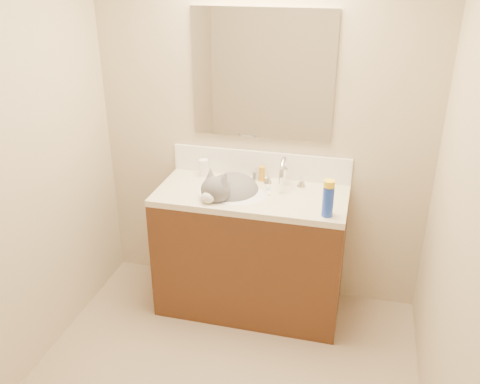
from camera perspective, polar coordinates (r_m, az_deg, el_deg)
The scene contains 16 objects.
room_shell at distance 2.08m, azimuth -4.70°, elevation 4.62°, with size 2.24×2.54×2.52m.
vanity_cabinet at distance 3.40m, azimuth 1.20°, elevation -6.96°, with size 1.20×0.55×0.82m, color #472512.
counter_slab at distance 3.19m, azimuth 1.26°, elevation -0.40°, with size 1.20×0.55×0.04m, color beige.
basin at distance 3.22m, azimuth -0.95°, elevation -1.20°, with size 0.45×0.36×0.14m, color white.
faucet at distance 3.24m, azimuth 4.93°, elevation 1.97°, with size 0.28×0.20×0.21m.
cat at distance 3.21m, azimuth -1.18°, elevation -0.13°, with size 0.46×0.52×0.35m.
backsplash at distance 3.39m, azimuth 2.29°, elevation 3.13°, with size 1.20×0.02×0.18m, color white.
mirror at distance 3.21m, azimuth 2.48°, elevation 12.95°, with size 0.90×0.02×0.80m, color white.
pill_bottle at distance 3.42m, azimuth -4.08°, elevation 2.73°, with size 0.06×0.06×0.11m, color white.
pill_label at distance 3.43m, azimuth -4.08°, elevation 2.52°, with size 0.05×0.05×0.04m, color orange.
silver_jar at distance 3.36m, azimuth 1.86°, elevation 1.88°, with size 0.05×0.05×0.06m, color #B7B7BC.
amber_bottle at distance 3.34m, azimuth 2.47°, elevation 2.08°, with size 0.04×0.04×0.10m, color orange.
toothbrush at distance 3.22m, azimuth 3.20°, elevation 0.26°, with size 0.02×0.15×0.01m, color white.
toothbrush_head at distance 3.22m, azimuth 3.20°, elevation 0.31°, with size 0.02×0.03×0.02m, color #66B0D8.
spray_can at distance 2.91m, azimuth 9.84°, elevation -1.09°, with size 0.06×0.06×0.18m, color blue.
spray_cap at distance 2.86m, azimuth 10.00°, elevation 0.91°, with size 0.06×0.06×0.04m, color yellow.
Camera 1 is at (0.64, -1.84, 2.20)m, focal length 38.00 mm.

